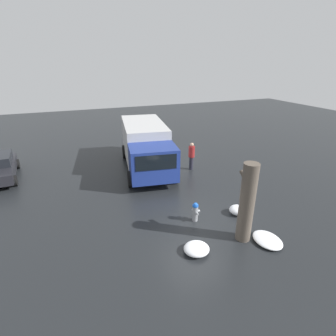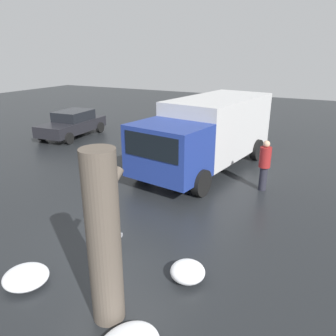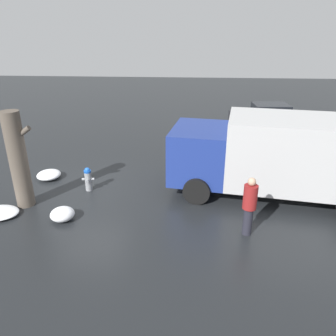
% 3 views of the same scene
% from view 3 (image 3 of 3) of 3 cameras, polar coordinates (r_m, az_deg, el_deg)
% --- Properties ---
extents(ground_plane, '(60.00, 60.00, 0.00)m').
position_cam_3_polar(ground_plane, '(12.17, -13.54, -3.74)').
color(ground_plane, black).
extents(fire_hydrant, '(0.45, 0.35, 0.87)m').
position_cam_3_polar(fire_hydrant, '(11.98, -13.74, -1.83)').
color(fire_hydrant, gray).
rests_on(fire_hydrant, ground_plane).
extents(tree_trunk, '(0.86, 0.57, 3.13)m').
position_cam_3_polar(tree_trunk, '(11.25, -24.61, 1.27)').
color(tree_trunk, brown).
rests_on(tree_trunk, ground_plane).
extents(delivery_truck, '(7.34, 3.58, 2.74)m').
position_cam_3_polar(delivery_truck, '(11.58, 19.08, 2.37)').
color(delivery_truck, navy).
rests_on(delivery_truck, ground_plane).
extents(pedestrian, '(0.38, 0.38, 1.74)m').
position_cam_3_polar(pedestrian, '(9.25, 14.00, -6.14)').
color(pedestrian, '#23232D').
rests_on(pedestrian, ground_plane).
extents(parked_car, '(4.21, 2.17, 1.40)m').
position_cam_3_polar(parked_car, '(20.03, 16.90, 8.70)').
color(parked_car, black).
rests_on(parked_car, ground_plane).
extents(snow_pile_curbside, '(0.89, 0.94, 0.31)m').
position_cam_3_polar(snow_pile_curbside, '(13.48, -20.03, -1.11)').
color(snow_pile_curbside, white).
rests_on(snow_pile_curbside, ground_plane).
extents(snow_pile_by_tree, '(0.72, 0.73, 0.39)m').
position_cam_3_polar(snow_pile_by_tree, '(10.49, -17.92, -7.65)').
color(snow_pile_by_tree, white).
rests_on(snow_pile_by_tree, ground_plane).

